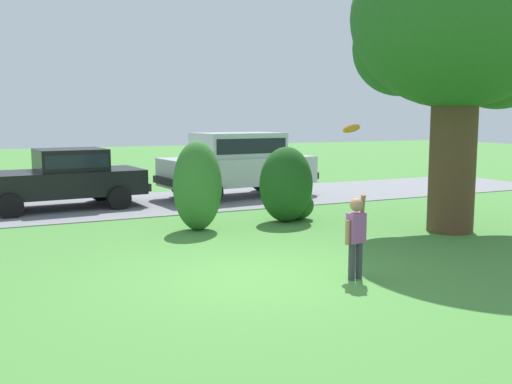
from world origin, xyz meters
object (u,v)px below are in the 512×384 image
at_px(frisbee, 351,129).
at_px(child_thrower, 356,231).
at_px(parked_sedan, 62,176).
at_px(oak_tree_large, 461,29).
at_px(parked_suv, 238,161).

bearing_deg(frisbee, child_thrower, -119.31).
relative_size(parked_sedan, child_thrower, 3.51).
height_order(oak_tree_large, parked_suv, oak_tree_large).
xyz_separation_m(parked_sedan, parked_suv, (5.01, 0.05, 0.23)).
bearing_deg(parked_suv, frisbee, -100.55).
distance_m(oak_tree_large, parked_sedan, 10.19).
bearing_deg(oak_tree_large, parked_sedan, 137.35).
height_order(oak_tree_large, child_thrower, oak_tree_large).
distance_m(parked_suv, child_thrower, 9.06).
relative_size(parked_suv, frisbee, 17.29).
height_order(parked_sedan, parked_suv, parked_suv).
bearing_deg(parked_sedan, oak_tree_large, -42.65).
bearing_deg(parked_suv, parked_sedan, -179.39).
xyz_separation_m(oak_tree_large, frisbee, (-3.56, -1.35, -1.96)).
height_order(parked_sedan, frisbee, frisbee).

